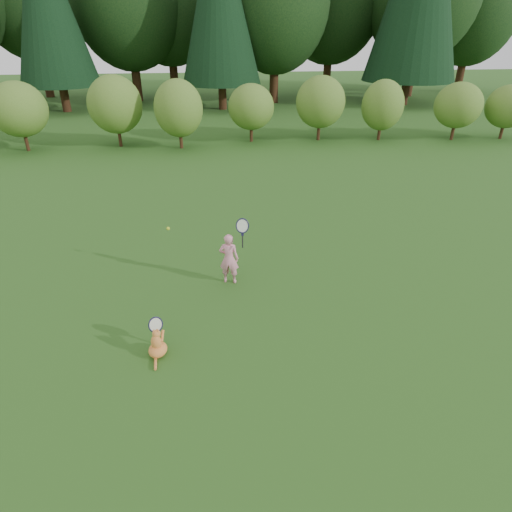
{
  "coord_description": "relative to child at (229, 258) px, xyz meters",
  "views": [
    {
      "loc": [
        -0.72,
        -6.25,
        4.45
      ],
      "look_at": [
        0.2,
        0.8,
        0.7
      ],
      "focal_mm": 30.0,
      "sensor_mm": 36.0,
      "label": 1
    }
  ],
  "objects": [
    {
      "name": "ground",
      "position": [
        0.28,
        -1.09,
        -0.55
      ],
      "size": [
        100.0,
        100.0,
        0.0
      ],
      "primitive_type": "plane",
      "color": "#1E5116",
      "rests_on": "ground"
    },
    {
      "name": "shrub_row",
      "position": [
        0.28,
        11.91,
        0.85
      ],
      "size": [
        28.0,
        3.0,
        2.8
      ],
      "primitive_type": null,
      "color": "#497323",
      "rests_on": "ground"
    },
    {
      "name": "child",
      "position": [
        0.0,
        0.0,
        0.0
      ],
      "size": [
        0.61,
        0.38,
        1.56
      ],
      "rotation": [
        0.0,
        0.0,
        2.91
      ],
      "color": "pink",
      "rests_on": "ground"
    },
    {
      "name": "cat",
      "position": [
        -1.27,
        -2.02,
        -0.31
      ],
      "size": [
        0.45,
        0.66,
        0.64
      ],
      "rotation": [
        0.0,
        0.0,
        -0.36
      ],
      "color": "orange",
      "rests_on": "ground"
    },
    {
      "name": "tennis_ball",
      "position": [
        -1.17,
        0.64,
        0.4
      ],
      "size": [
        0.07,
        0.07,
        0.07
      ],
      "color": "#B3D018",
      "rests_on": "ground"
    }
  ]
}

